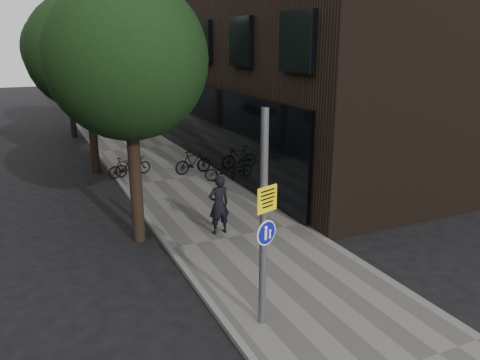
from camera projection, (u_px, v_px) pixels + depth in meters
ground at (291, 291)px, 11.23m from camera, size 120.00×120.00×0.00m
sidewalk at (176, 180)px, 20.01m from camera, size 4.50×60.00×0.12m
curb_edge at (123, 186)px, 19.10m from camera, size 0.15×60.00×0.13m
street_tree_near at (130, 66)px, 12.79m from camera, size 4.40×4.40×7.50m
street_tree_mid at (87, 57)px, 20.18m from camera, size 5.00×5.00×7.80m
street_tree_far at (67, 52)px, 28.01m from camera, size 5.00×5.00×7.80m
signpost at (263, 221)px, 9.15m from camera, size 0.50×0.20×4.49m
pedestrian at (219, 205)px, 14.08m from camera, size 0.70×0.49×1.84m
parked_bike_facade_near at (224, 171)px, 19.54m from camera, size 1.69×1.11×0.84m
parked_bike_facade_far at (193, 162)px, 20.63m from camera, size 1.74×0.62×1.02m
parked_bike_curb_near at (133, 166)px, 20.38m from camera, size 1.72×0.89×0.86m
parked_bike_curb_far at (125, 167)px, 20.09m from camera, size 1.53×0.71×0.88m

